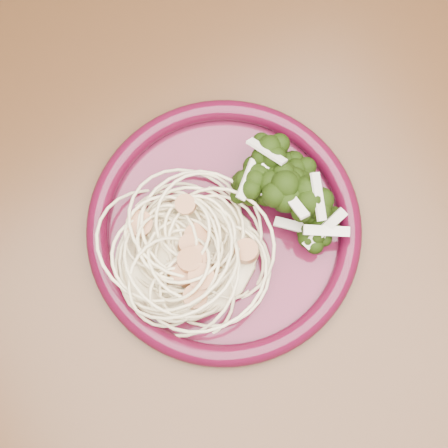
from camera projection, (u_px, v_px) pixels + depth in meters
name	position (u px, v px, depth m)	size (l,w,h in m)	color
dining_table	(205.00, 246.00, 0.67)	(1.20, 0.80, 0.75)	#472814
dinner_plate	(224.00, 227.00, 0.56)	(0.29, 0.29, 0.02)	#440D1F
spaghetti_pile	(188.00, 255.00, 0.54)	(0.13, 0.11, 0.03)	beige
scallop_cluster	(186.00, 246.00, 0.51)	(0.11, 0.11, 0.04)	#AC7146
broccoli_pile	(267.00, 184.00, 0.55)	(0.08, 0.13, 0.05)	black
onion_garnish	(270.00, 173.00, 0.52)	(0.06, 0.09, 0.05)	beige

